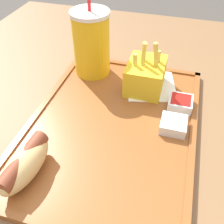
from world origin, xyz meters
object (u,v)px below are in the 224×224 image
(soda_cup, at_px, (91,43))
(fries_carton, at_px, (145,75))
(hot_dog_far, at_px, (25,163))
(sauce_cup_mayo, at_px, (173,124))
(sauce_cup_ketchup, at_px, (180,103))

(soda_cup, bearing_deg, fries_carton, -103.24)
(hot_dog_far, bearing_deg, soda_cup, -0.60)
(sauce_cup_mayo, xyz_separation_m, sauce_cup_ketchup, (0.07, -0.01, 0.00))
(soda_cup, height_order, sauce_cup_mayo, soda_cup)
(hot_dog_far, height_order, sauce_cup_mayo, hot_dog_far)
(soda_cup, relative_size, sauce_cup_ketchup, 3.83)
(fries_carton, bearing_deg, sauce_cup_ketchup, -118.94)
(fries_carton, relative_size, sauce_cup_mayo, 2.43)
(soda_cup, distance_m, fries_carton, 0.14)
(sauce_cup_ketchup, bearing_deg, soda_cup, 70.36)
(hot_dog_far, xyz_separation_m, sauce_cup_ketchup, (0.23, -0.22, -0.01))
(soda_cup, xyz_separation_m, hot_dog_far, (-0.31, 0.00, -0.05))
(soda_cup, relative_size, hot_dog_far, 1.56)
(sauce_cup_mayo, height_order, sauce_cup_ketchup, same)
(sauce_cup_mayo, relative_size, sauce_cup_ketchup, 1.00)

